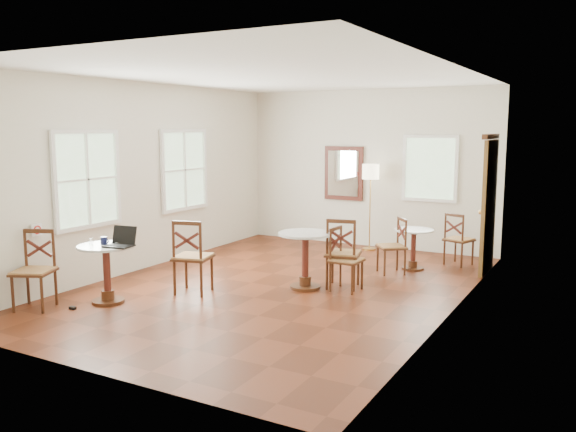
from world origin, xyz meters
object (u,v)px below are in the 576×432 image
object	(u,v)px
navy_mug	(104,241)
water_glass	(91,242)
chair_mid_a	(343,253)
floor_lamp	(371,177)
cafe_table_back	(413,245)
laptop	(121,241)
chair_back_a	(458,239)
chair_back_b	(393,246)
power_adapter	(73,308)
chair_near_a	(192,257)
cafe_table_mid	(305,254)
chair_near_b	(35,270)
chair_mid_b	(345,259)
cafe_table_near	(107,267)
mouse	(117,243)

from	to	relation	value
navy_mug	water_glass	size ratio (longest dim) A/B	1.49
chair_mid_a	floor_lamp	world-z (taller)	floor_lamp
floor_lamp	cafe_table_back	bearing A→B (deg)	-43.65
chair_mid_a	laptop	bearing A→B (deg)	31.35
cafe_table_back	laptop	size ratio (longest dim) A/B	1.72
chair_back_a	chair_back_b	size ratio (longest dim) A/B	1.00
chair_back_b	power_adapter	size ratio (longest dim) A/B	10.27
cafe_table_back	water_glass	world-z (taller)	water_glass
chair_near_a	chair_back_b	distance (m)	3.20
cafe_table_mid	chair_near_a	xyz separation A→B (m)	(-1.26, -0.98, 0.02)
chair_near_b	chair_mid_a	bearing A→B (deg)	18.03
chair_mid_b	navy_mug	distance (m)	3.28
cafe_table_mid	chair_near_b	size ratio (longest dim) A/B	0.82
navy_mug	power_adapter	world-z (taller)	navy_mug
cafe_table_mid	chair_mid_b	bearing A→B (deg)	18.59
chair_near_b	laptop	bearing A→B (deg)	12.79
cafe_table_back	water_glass	xyz separation A→B (m)	(-3.12, -3.86, 0.41)
chair_near_a	chair_back_a	xyz separation A→B (m)	(2.82, 3.53, -0.08)
cafe_table_mid	cafe_table_back	world-z (taller)	cafe_table_mid
chair_back_a	navy_mug	xyz separation A→B (m)	(-3.55, -4.42, 0.39)
cafe_table_back	chair_mid_a	bearing A→B (deg)	-109.04
navy_mug	power_adapter	bearing A→B (deg)	-107.36
cafe_table_near	mouse	size ratio (longest dim) A/B	8.21
cafe_table_near	power_adapter	xyz separation A→B (m)	(-0.18, -0.43, -0.46)
cafe_table_back	floor_lamp	xyz separation A→B (m)	(-1.20, 1.15, 0.96)
floor_lamp	laptop	world-z (taller)	floor_lamp
cafe_table_back	mouse	size ratio (longest dim) A/B	7.02
chair_near_a	power_adapter	size ratio (longest dim) A/B	12.15
cafe_table_back	power_adapter	distance (m)	5.26
laptop	water_glass	world-z (taller)	laptop
cafe_table_mid	power_adapter	distance (m)	3.19
chair_mid_b	cafe_table_near	bearing A→B (deg)	131.25
chair_near_b	chair_back_a	size ratio (longest dim) A/B	1.13
chair_back_a	water_glass	size ratio (longest dim) A/B	10.17
chair_near_b	navy_mug	size ratio (longest dim) A/B	7.73
cafe_table_near	laptop	bearing A→B (deg)	11.44
chair_near_a	chair_near_b	distance (m)	2.02
chair_mid_a	laptop	distance (m)	3.06
chair_back_a	mouse	size ratio (longest dim) A/B	9.33
chair_near_a	chair_near_b	world-z (taller)	chair_near_a
chair_mid_a	chair_near_b	bearing A→B (deg)	29.49
chair_mid_b	power_adapter	distance (m)	3.68
cafe_table_back	chair_mid_b	xyz separation A→B (m)	(-0.47, -1.70, 0.04)
chair_back_b	laptop	distance (m)	4.18
laptop	mouse	bearing A→B (deg)	152.44
power_adapter	water_glass	bearing A→B (deg)	87.38
laptop	chair_back_a	bearing A→B (deg)	45.31
cafe_table_near	chair_back_b	bearing A→B (deg)	50.78
navy_mug	mouse	bearing A→B (deg)	21.96
chair_back_b	mouse	distance (m)	4.21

